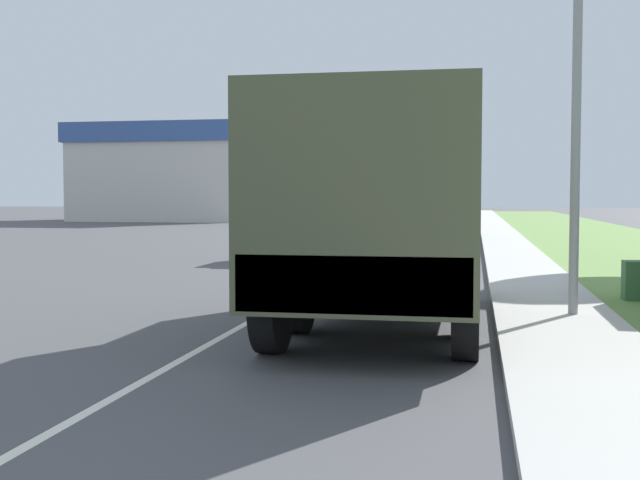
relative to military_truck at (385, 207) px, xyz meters
name	(u,v)px	position (x,y,z in m)	size (l,w,h in m)	color
ground_plane	(407,234)	(-2.06, 28.72, -1.72)	(180.00, 180.00, 0.00)	#4C4C4F
lane_centre_stripe	(407,234)	(-2.06, 28.72, -1.72)	(0.12, 120.00, 0.00)	silver
sidewalk_right	(500,233)	(2.44, 28.72, -1.66)	(1.80, 120.00, 0.12)	beige
grass_strip_right	(594,235)	(6.84, 28.72, -1.71)	(7.00, 120.00, 0.02)	#6B9347
military_truck	(385,207)	(0.00, 0.00, 0.00)	(2.58, 6.79, 3.12)	#606647
car_nearest_ahead	(299,236)	(-3.87, 11.90, -1.02)	(1.75, 4.29, 1.58)	silver
car_second_ahead	(447,223)	(0.06, 23.75, -1.01)	(1.94, 4.80, 1.59)	#336B3D
car_third_ahead	(449,218)	(-0.15, 34.12, -1.05)	(1.71, 4.30, 1.48)	maroon
lamp_post	(564,16)	(2.49, 1.19, 2.79)	(1.69, 0.24, 7.44)	gray
utility_box	(639,280)	(4.14, 3.88, -1.35)	(0.55, 0.45, 0.70)	#3D7042
building_distant	(173,173)	(-21.69, 47.48, 1.92)	(13.33, 10.46, 7.19)	beige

